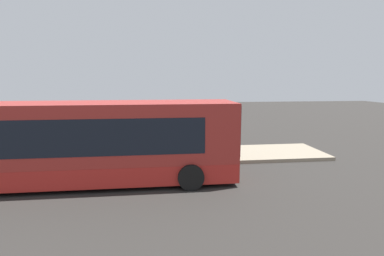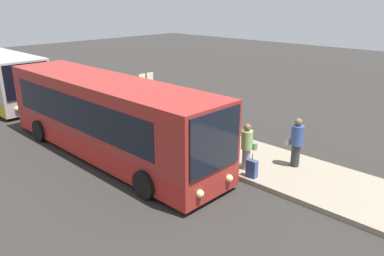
{
  "view_description": "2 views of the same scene",
  "coord_description": "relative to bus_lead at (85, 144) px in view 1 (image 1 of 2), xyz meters",
  "views": [
    {
      "loc": [
        1.45,
        -11.38,
        3.84
      ],
      "look_at": [
        2.91,
        0.47,
        1.92
      ],
      "focal_mm": 28.0,
      "sensor_mm": 36.0,
      "label": 1
    },
    {
      "loc": [
        10.87,
        -7.8,
        5.9
      ],
      "look_at": [
        2.91,
        0.47,
        1.92
      ],
      "focal_mm": 35.0,
      "sensor_mm": 36.0,
      "label": 2
    }
  ],
  "objects": [
    {
      "name": "passenger_boarding",
      "position": [
        6.13,
        3.79,
        -0.37
      ],
      "size": [
        0.65,
        0.49,
        1.8
      ],
      "rotation": [
        0.0,
        0.0,
        1.7
      ],
      "color": "#2D2D33",
      "rests_on": "platform"
    },
    {
      "name": "trash_bin",
      "position": [
        -1.01,
        2.3,
        -1.0
      ],
      "size": [
        0.44,
        0.44,
        0.65
      ],
      "color": "#2D4C33",
      "rests_on": "platform"
    },
    {
      "name": "passenger_waiting",
      "position": [
        1.16,
        2.29,
        -0.45
      ],
      "size": [
        0.53,
        0.53,
        1.63
      ],
      "rotation": [
        0.0,
        0.0,
        2.66
      ],
      "color": "silver",
      "rests_on": "platform"
    },
    {
      "name": "ground",
      "position": [
        1.16,
        0.13,
        -1.5
      ],
      "size": [
        80.0,
        80.0,
        0.0
      ],
      "primitive_type": "plane",
      "color": "#2B2826"
    },
    {
      "name": "bus_lead",
      "position": [
        0.0,
        0.0,
        0.0
      ],
      "size": [
        11.19,
        2.74,
        3.03
      ],
      "color": "maroon",
      "rests_on": "ground"
    },
    {
      "name": "suitcase",
      "position": [
        5.54,
        1.98,
        -1.02
      ],
      "size": [
        0.37,
        0.2,
        0.85
      ],
      "color": "#334C7F",
      "rests_on": "platform"
    },
    {
      "name": "sign_post",
      "position": [
        -2.1,
        3.76,
        0.22
      ],
      "size": [
        0.1,
        0.88,
        2.34
      ],
      "color": "#4C4C51",
      "rests_on": "platform"
    },
    {
      "name": "passenger_with_bags",
      "position": [
        5.01,
        2.38,
        -0.43
      ],
      "size": [
        0.5,
        0.64,
        1.68
      ],
      "rotation": [
        0.0,
        0.0,
        -0.29
      ],
      "color": "gray",
      "rests_on": "platform"
    },
    {
      "name": "platform",
      "position": [
        1.16,
        3.33,
        -1.42
      ],
      "size": [
        20.0,
        3.21,
        0.17
      ],
      "color": "gray",
      "rests_on": "ground"
    }
  ]
}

